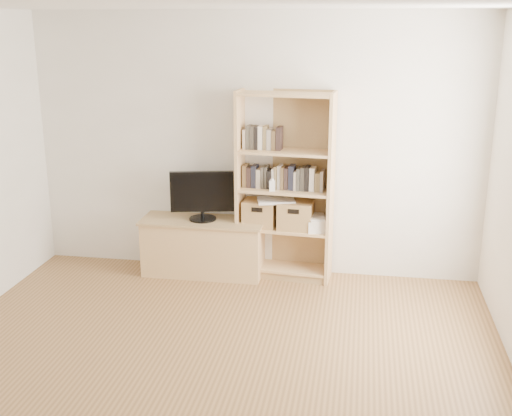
% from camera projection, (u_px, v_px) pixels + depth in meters
% --- Properties ---
extents(floor, '(4.50, 5.00, 0.01)m').
position_uv_depth(floor, '(194.00, 402.00, 4.38)').
color(floor, brown).
rests_on(floor, ground).
extents(back_wall, '(4.50, 0.02, 2.60)m').
position_uv_depth(back_wall, '(255.00, 146.00, 6.37)').
color(back_wall, silver).
rests_on(back_wall, floor).
extents(ceiling, '(4.50, 5.00, 0.01)m').
position_uv_depth(ceiling, '(181.00, 4.00, 3.64)').
color(ceiling, white).
rests_on(ceiling, back_wall).
extents(tv_stand, '(1.20, 0.45, 0.55)m').
position_uv_depth(tv_stand, '(203.00, 248.00, 6.53)').
color(tv_stand, tan).
rests_on(tv_stand, floor).
extents(bookshelf, '(0.96, 0.41, 1.87)m').
position_uv_depth(bookshelf, '(285.00, 187.00, 6.27)').
color(bookshelf, tan).
rests_on(bookshelf, floor).
extents(television, '(0.63, 0.18, 0.50)m').
position_uv_depth(television, '(202.00, 196.00, 6.37)').
color(television, black).
rests_on(television, tv_stand).
extents(books_row_mid, '(0.85, 0.20, 0.23)m').
position_uv_depth(books_row_mid, '(285.00, 177.00, 6.26)').
color(books_row_mid, brown).
rests_on(books_row_mid, bookshelf).
extents(books_row_upper, '(0.39, 0.17, 0.20)m').
position_uv_depth(books_row_upper, '(265.00, 139.00, 6.20)').
color(books_row_upper, brown).
rests_on(books_row_upper, bookshelf).
extents(baby_monitor, '(0.06, 0.04, 0.10)m').
position_uv_depth(baby_monitor, '(272.00, 186.00, 6.18)').
color(baby_monitor, white).
rests_on(baby_monitor, bookshelf).
extents(basket_left, '(0.33, 0.28, 0.26)m').
position_uv_depth(basket_left, '(260.00, 213.00, 6.40)').
color(basket_left, '#A8804B').
rests_on(basket_left, bookshelf).
extents(basket_right, '(0.35, 0.29, 0.27)m').
position_uv_depth(basket_right, '(296.00, 215.00, 6.31)').
color(basket_right, '#A8804B').
rests_on(basket_right, bookshelf).
extents(laptop, '(0.41, 0.33, 0.03)m').
position_uv_depth(laptop, '(276.00, 200.00, 6.31)').
color(laptop, silver).
rests_on(laptop, basket_left).
extents(magazine_stack, '(0.21, 0.28, 0.12)m').
position_uv_depth(magazine_stack, '(316.00, 224.00, 6.29)').
color(magazine_stack, silver).
rests_on(magazine_stack, bookshelf).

